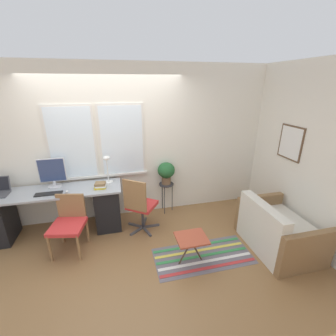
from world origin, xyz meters
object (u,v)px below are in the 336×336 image
book_stack (100,185)px  potted_plant (166,171)px  mouse (67,192)px  folding_stool (191,240)px  monitor (52,173)px  desk_lamp (107,164)px  desk_chair_wooden (69,222)px  office_chair_swivel (140,204)px  plant_stand (166,187)px  couch_loveseat (277,232)px  keyboard (49,194)px

book_stack → potted_plant: (1.17, 0.31, 0.02)m
mouse → folding_stool: size_ratio=0.18×
monitor → desk_lamp: monitor is taller
potted_plant → monitor: bearing=-177.8°
desk_chair_wooden → monitor: bearing=124.3°
potted_plant → office_chair_swivel: bearing=-137.8°
mouse → potted_plant: 1.71m
mouse → plant_stand: (1.67, 0.36, -0.27)m
mouse → plant_stand: mouse is taller
book_stack → couch_loveseat: book_stack is taller
book_stack → potted_plant: bearing=15.0°
monitor → folding_stool: 2.42m
book_stack → plant_stand: (1.17, 0.31, -0.30)m
office_chair_swivel → potted_plant: potted_plant is taller
desk_chair_wooden → office_chair_swivel: bearing=22.0°
mouse → book_stack: bearing=5.7°
keyboard → office_chair_swivel: bearing=-6.9°
keyboard → mouse: bearing=-1.7°
potted_plant → mouse: bearing=-167.7°
mouse → couch_loveseat: bearing=-19.0°
monitor → desk_chair_wooden: monitor is taller
keyboard → plant_stand: bearing=10.4°
desk_lamp → office_chair_swivel: (0.47, -0.41, -0.59)m
couch_loveseat → desk_chair_wooden: bearing=76.9°
desk_lamp → desk_chair_wooden: size_ratio=0.56×
mouse → desk_lamp: (0.63, 0.26, 0.31)m
monitor → desk_lamp: bearing=-2.3°
office_chair_swivel → folding_stool: office_chair_swivel is taller
desk_lamp → folding_stool: (1.06, -1.30, -0.73)m
monitor → folding_stool: (1.92, -1.33, -0.64)m
plant_stand → couch_loveseat: bearing=-45.7°
book_stack → folding_stool: size_ratio=0.47×
keyboard → couch_loveseat: size_ratio=0.35×
mouse → plant_stand: bearing=12.3°
office_chair_swivel → plant_stand: bearing=-102.0°
couch_loveseat → potted_plant: size_ratio=2.69×
book_stack → mouse: bearing=-174.3°
office_chair_swivel → mouse: bearing=27.6°
keyboard → couch_loveseat: (3.31, -1.05, -0.51)m
monitor → book_stack: bearing=-18.2°
book_stack → potted_plant: 1.21m
book_stack → plant_stand: 1.25m
desk_lamp → potted_plant: (1.04, 0.11, -0.27)m
monitor → plant_stand: monitor is taller
mouse → desk_lamp: bearing=22.2°
potted_plant → keyboard: bearing=-169.6°
monitor → office_chair_swivel: (1.33, -0.45, -0.51)m
potted_plant → couch_loveseat: bearing=-45.7°
monitor → folding_stool: size_ratio=1.14×
mouse → book_stack: (0.50, 0.05, 0.03)m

